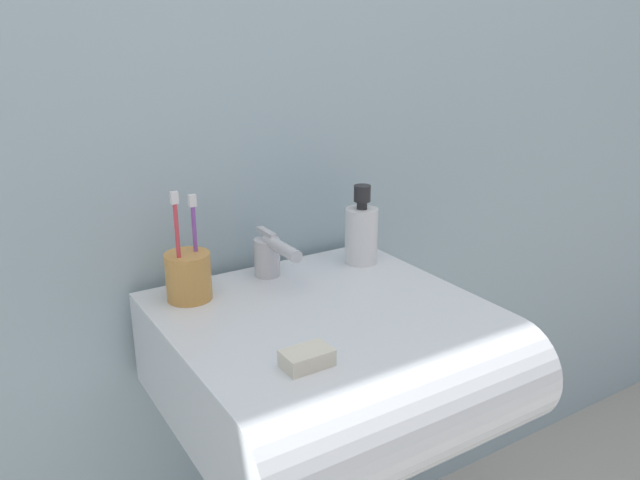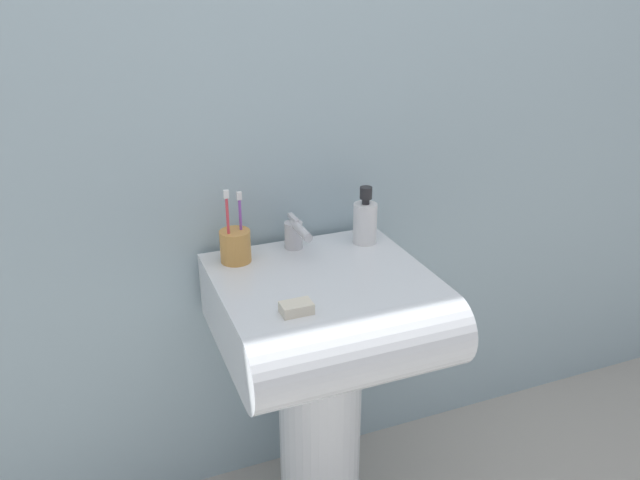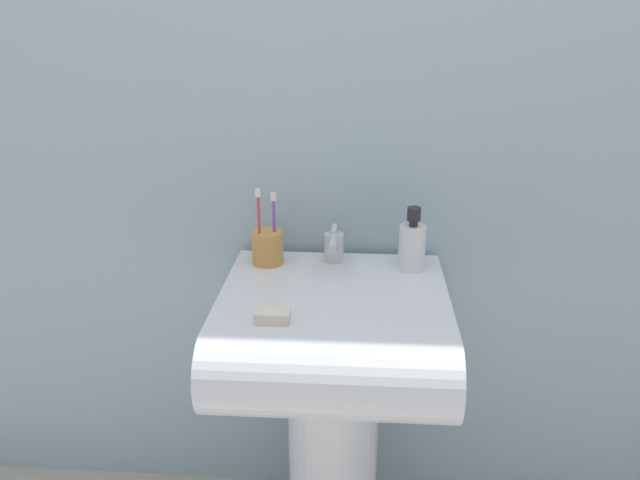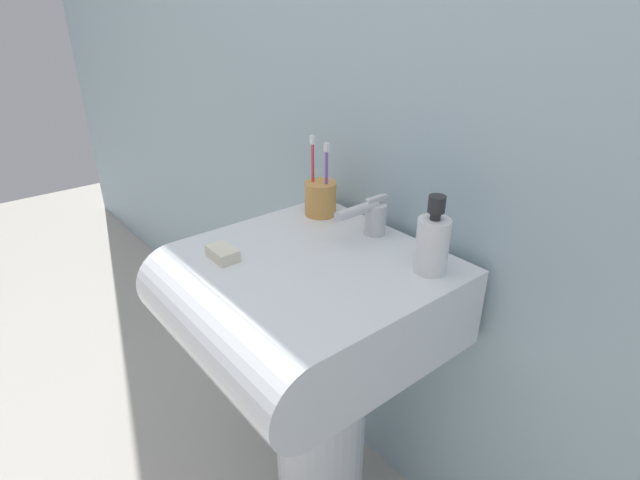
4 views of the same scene
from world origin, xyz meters
name	(u,v)px [view 3 (image 3 of 4)]	position (x,y,z in m)	size (l,w,h in m)	color
wall_back	(341,72)	(0.00, 0.26, 1.20)	(5.00, 0.05, 2.40)	#9EB7C1
sink_pedestal	(333,457)	(0.00, 0.00, 0.29)	(0.22, 0.22, 0.59)	white
sink_basin	(333,336)	(0.00, -0.06, 0.67)	(0.50, 0.51, 0.17)	white
faucet	(334,246)	(-0.01, 0.15, 0.80)	(0.05, 0.14, 0.09)	silver
toothbrush_cup	(268,247)	(-0.17, 0.14, 0.80)	(0.08, 0.08, 0.19)	#D19347
soap_bottle	(412,245)	(0.18, 0.13, 0.82)	(0.06, 0.06, 0.15)	white
bar_soap	(273,316)	(-0.12, -0.16, 0.77)	(0.07, 0.04, 0.02)	silver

